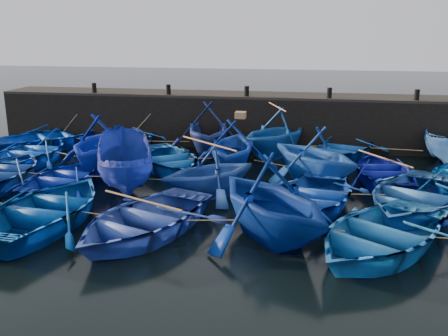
% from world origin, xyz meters
% --- Properties ---
extents(ground, '(120.00, 120.00, 0.00)m').
position_xyz_m(ground, '(0.00, 0.00, 0.00)').
color(ground, black).
rests_on(ground, ground).
extents(quay_wall, '(26.00, 2.50, 2.50)m').
position_xyz_m(quay_wall, '(0.00, 10.50, 1.25)').
color(quay_wall, black).
rests_on(quay_wall, ground).
extents(quay_top, '(26.00, 2.50, 0.12)m').
position_xyz_m(quay_top, '(0.00, 10.50, 2.56)').
color(quay_top, black).
rests_on(quay_top, quay_wall).
extents(bollard_0, '(0.24, 0.24, 0.50)m').
position_xyz_m(bollard_0, '(-8.00, 9.60, 2.87)').
color(bollard_0, black).
rests_on(bollard_0, quay_top).
extents(bollard_1, '(0.24, 0.24, 0.50)m').
position_xyz_m(bollard_1, '(-4.00, 9.60, 2.87)').
color(bollard_1, black).
rests_on(bollard_1, quay_top).
extents(bollard_2, '(0.24, 0.24, 0.50)m').
position_xyz_m(bollard_2, '(0.00, 9.60, 2.87)').
color(bollard_2, black).
rests_on(bollard_2, quay_top).
extents(bollard_3, '(0.24, 0.24, 0.50)m').
position_xyz_m(bollard_3, '(4.00, 9.60, 2.87)').
color(bollard_3, black).
rests_on(bollard_3, quay_top).
extents(bollard_4, '(0.24, 0.24, 0.50)m').
position_xyz_m(bollard_4, '(8.00, 9.60, 2.87)').
color(bollard_4, black).
rests_on(bollard_4, quay_top).
extents(boat_0, '(6.48, 6.56, 1.12)m').
position_xyz_m(boat_0, '(-9.69, 7.86, 0.56)').
color(boat_0, '#0032A4').
rests_on(boat_0, ground).
extents(boat_1, '(4.07, 5.64, 1.16)m').
position_xyz_m(boat_1, '(-5.88, 7.79, 0.58)').
color(boat_1, '#0F4692').
rests_on(boat_1, ground).
extents(boat_2, '(5.09, 5.58, 2.51)m').
position_xyz_m(boat_2, '(-1.67, 8.12, 1.25)').
color(boat_2, navy).
rests_on(boat_2, ground).
extents(boat_3, '(5.71, 5.88, 2.36)m').
position_xyz_m(boat_3, '(1.60, 8.02, 1.18)').
color(boat_3, '#0D4690').
rests_on(boat_3, ground).
extents(boat_4, '(5.00, 5.81, 1.01)m').
position_xyz_m(boat_4, '(4.76, 8.31, 0.51)').
color(boat_4, navy).
rests_on(boat_4, ground).
extents(boat_5, '(2.00, 4.48, 1.68)m').
position_xyz_m(boat_5, '(9.13, 8.10, 0.84)').
color(boat_5, '#2B5FB4').
rests_on(boat_5, ground).
extents(boat_6, '(3.60, 4.99, 1.03)m').
position_xyz_m(boat_6, '(-9.05, 5.10, 0.51)').
color(boat_6, blue).
rests_on(boat_6, ground).
extents(boat_7, '(4.50, 5.10, 2.51)m').
position_xyz_m(boat_7, '(-5.45, 4.31, 1.25)').
color(boat_7, '#0923A4').
rests_on(boat_7, ground).
extents(boat_8, '(5.59, 5.95, 1.00)m').
position_xyz_m(boat_8, '(-2.74, 4.92, 0.50)').
color(boat_8, '#0F52A2').
rests_on(boat_8, ground).
extents(boat_9, '(3.98, 4.56, 2.31)m').
position_xyz_m(boat_9, '(0.04, 5.14, 1.15)').
color(boat_9, '#0D359C').
rests_on(boat_9, ground).
extents(boat_10, '(5.68, 5.67, 2.27)m').
position_xyz_m(boat_10, '(3.39, 4.33, 1.13)').
color(boat_10, '#164EB4').
rests_on(boat_10, ground).
extents(boat_11, '(3.82, 4.95, 0.95)m').
position_xyz_m(boat_11, '(6.08, 4.67, 0.48)').
color(boat_11, '#020A76').
rests_on(boat_11, ground).
extents(boat_13, '(4.08, 5.40, 1.06)m').
position_xyz_m(boat_13, '(-8.44, 1.77, 0.53)').
color(boat_13, navy).
rests_on(boat_13, ground).
extents(boat_14, '(3.45, 4.58, 0.90)m').
position_xyz_m(boat_14, '(-5.85, 1.70, 0.45)').
color(boat_14, '#0C28AA').
rests_on(boat_14, ground).
extents(boat_15, '(3.89, 5.67, 2.05)m').
position_xyz_m(boat_15, '(-3.47, 1.78, 1.03)').
color(boat_15, navy).
rests_on(boat_15, ground).
extents(boat_16, '(4.89, 4.86, 1.95)m').
position_xyz_m(boat_16, '(-0.30, 1.76, 0.98)').
color(boat_16, '#1D469D').
rests_on(boat_16, ground).
extents(boat_17, '(4.10, 5.25, 0.99)m').
position_xyz_m(boat_17, '(3.49, 1.28, 0.50)').
color(boat_17, '#0D3998').
rests_on(boat_17, ground).
extents(boat_18, '(5.95, 6.71, 1.15)m').
position_xyz_m(boat_18, '(6.64, 1.43, 0.57)').
color(boat_18, '#1D5491').
rests_on(boat_18, ground).
extents(boat_21, '(4.38, 5.82, 1.14)m').
position_xyz_m(boat_21, '(-4.60, -1.76, 0.57)').
color(boat_21, navy).
rests_on(boat_21, ground).
extents(boat_22, '(5.33, 6.19, 1.08)m').
position_xyz_m(boat_22, '(-1.47, -2.01, 0.54)').
color(boat_22, '#2D49AC').
rests_on(boat_22, ground).
extents(boat_23, '(6.23, 6.32, 2.52)m').
position_xyz_m(boat_23, '(2.21, -1.64, 1.26)').
color(boat_23, navy).
rests_on(boat_23, ground).
extents(boat_24, '(6.24, 6.67, 1.13)m').
position_xyz_m(boat_24, '(5.16, -1.97, 0.56)').
color(boat_24, blue).
rests_on(boat_24, ground).
extents(wooden_crate, '(0.43, 0.46, 0.26)m').
position_xyz_m(wooden_crate, '(0.34, 5.14, 2.44)').
color(wooden_crate, '#966A41').
rests_on(wooden_crate, boat_9).
extents(mooring_ropes, '(18.86, 11.56, 2.10)m').
position_xyz_m(mooring_ropes, '(-0.26, 5.28, 0.88)').
color(mooring_ropes, tan).
rests_on(mooring_ropes, ground).
extents(loose_oars, '(9.80, 12.11, 1.47)m').
position_xyz_m(loose_oars, '(1.48, 3.11, 1.62)').
color(loose_oars, '#99724C').
rests_on(loose_oars, ground).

